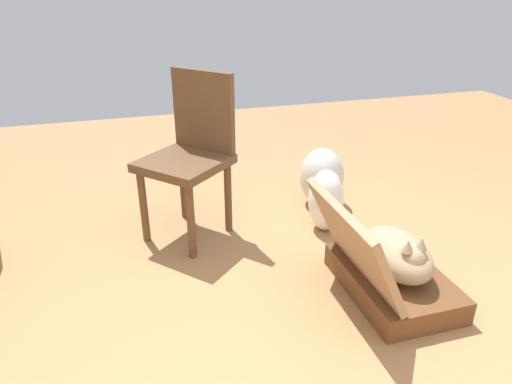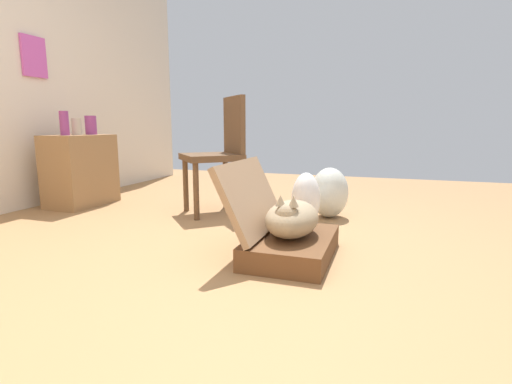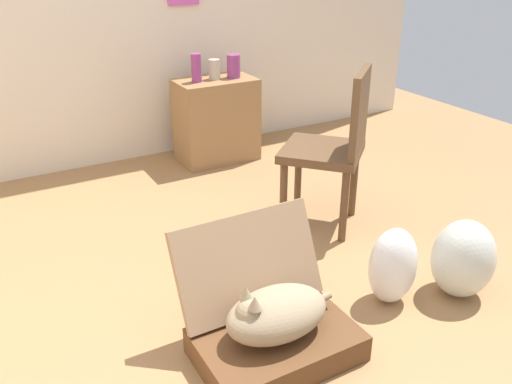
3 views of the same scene
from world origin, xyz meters
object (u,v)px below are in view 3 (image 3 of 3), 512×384
at_px(chair, 335,144).
at_px(vase_short, 234,66).
at_px(vase_tall, 196,68).
at_px(vase_round, 214,69).
at_px(plastic_bag_white, 393,266).
at_px(side_table, 216,120).
at_px(plastic_bag_clear, 463,259).
at_px(suitcase_base, 276,345).
at_px(cat, 275,314).

bearing_deg(chair, vase_short, -133.31).
distance_m(vase_tall, vase_round, 0.15).
bearing_deg(plastic_bag_white, side_table, 87.66).
bearing_deg(vase_short, plastic_bag_clear, -87.36).
xyz_separation_m(plastic_bag_clear, vase_round, (-0.25, 2.21, 0.51)).
bearing_deg(plastic_bag_clear, vase_tall, 100.26).
height_order(suitcase_base, plastic_bag_white, plastic_bag_white).
xyz_separation_m(plastic_bag_white, side_table, (0.08, 2.08, 0.12)).
bearing_deg(vase_tall, suitcase_base, -105.97).
xyz_separation_m(cat, vase_round, (0.77, 2.15, 0.49)).
bearing_deg(suitcase_base, chair, 42.94).
distance_m(vase_tall, chair, 1.36).
distance_m(vase_tall, vase_short, 0.30).
xyz_separation_m(plastic_bag_clear, chair, (-0.12, 0.88, 0.32)).
height_order(plastic_bag_white, side_table, side_table).
xyz_separation_m(plastic_bag_white, chair, (0.21, 0.76, 0.32)).
bearing_deg(plastic_bag_white, cat, -174.73).
relative_size(plastic_bag_white, vase_short, 2.28).
distance_m(suitcase_base, side_table, 2.29).
xyz_separation_m(vase_tall, vase_short, (0.30, -0.01, -0.02)).
bearing_deg(chair, suitcase_base, 0.68).
bearing_deg(plastic_bag_clear, side_table, 96.45).
distance_m(cat, vase_short, 2.37).
relative_size(cat, plastic_bag_clear, 1.31).
bearing_deg(side_table, vase_tall, -178.02).
height_order(side_table, vase_short, vase_short).
bearing_deg(chair, cat, 0.38).
relative_size(plastic_bag_white, vase_tall, 1.91).
distance_m(plastic_bag_white, vase_tall, 2.15).
bearing_deg(vase_short, vase_tall, 177.80).
distance_m(side_table, vase_round, 0.39).
bearing_deg(cat, vase_tall, 73.80).
relative_size(plastic_bag_white, plastic_bag_clear, 0.99).
xyz_separation_m(cat, chair, (0.89, 0.82, 0.30)).
height_order(vase_tall, chair, chair).
bearing_deg(plastic_bag_white, vase_short, 83.55).
distance_m(plastic_bag_clear, side_table, 2.22).
bearing_deg(chair, side_table, -126.87).
relative_size(side_table, vase_tall, 3.11).
xyz_separation_m(suitcase_base, plastic_bag_white, (0.68, 0.06, 0.13)).
height_order(plastic_bag_clear, vase_short, vase_short).
height_order(cat, chair, chair).
xyz_separation_m(plastic_bag_white, vase_round, (0.08, 2.09, 0.51)).
relative_size(suitcase_base, plastic_bag_white, 1.67).
bearing_deg(cat, plastic_bag_clear, -3.24).
bearing_deg(vase_round, plastic_bag_clear, -83.56).
distance_m(cat, vase_round, 2.33).
distance_m(cat, vase_tall, 2.29).
relative_size(plastic_bag_white, side_table, 0.61).
distance_m(plastic_bag_clear, vase_short, 2.25).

